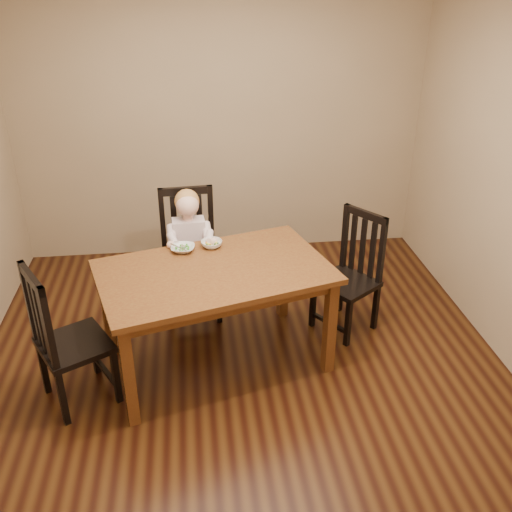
{
  "coord_description": "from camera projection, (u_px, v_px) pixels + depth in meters",
  "views": [
    {
      "loc": [
        -0.32,
        -3.52,
        2.76
      ],
      "look_at": [
        0.14,
        0.25,
        0.79
      ],
      "focal_mm": 40.0,
      "sensor_mm": 36.0,
      "label": 1
    }
  ],
  "objects": [
    {
      "name": "bowl_peas",
      "position": [
        183.0,
        249.0,
        4.29
      ],
      "size": [
        0.2,
        0.2,
        0.04
      ],
      "primitive_type": "imported",
      "rotation": [
        0.0,
        0.0,
        -0.16
      ],
      "color": "silver",
      "rests_on": "dining_table"
    },
    {
      "name": "room",
      "position": [
        240.0,
        199.0,
        3.78
      ],
      "size": [
        4.01,
        4.01,
        2.71
      ],
      "color": "#43240E",
      "rests_on": "ground"
    },
    {
      "name": "bowl_veg",
      "position": [
        212.0,
        244.0,
        4.35
      ],
      "size": [
        0.18,
        0.18,
        0.05
      ],
      "primitive_type": "imported",
      "rotation": [
        0.0,
        0.0,
        0.09
      ],
      "color": "silver",
      "rests_on": "dining_table"
    },
    {
      "name": "chair_child",
      "position": [
        190.0,
        256.0,
        4.84
      ],
      "size": [
        0.5,
        0.48,
        1.1
      ],
      "rotation": [
        0.0,
        0.0,
        3.21
      ],
      "color": "black",
      "rests_on": "room"
    },
    {
      "name": "chair_right",
      "position": [
        351.0,
        275.0,
        4.64
      ],
      "size": [
        0.59,
        0.6,
        1.01
      ],
      "rotation": [
        0.0,
        0.0,
        2.19
      ],
      "color": "black",
      "rests_on": "room"
    },
    {
      "name": "chair_left",
      "position": [
        65.0,
        340.0,
        3.8
      ],
      "size": [
        0.6,
        0.61,
        1.06
      ],
      "rotation": [
        0.0,
        0.0,
        -1.06
      ],
      "color": "black",
      "rests_on": "room"
    },
    {
      "name": "dining_table",
      "position": [
        215.0,
        281.0,
        4.09
      ],
      "size": [
        1.82,
        1.37,
        0.81
      ],
      "rotation": [
        0.0,
        0.0,
        0.27
      ],
      "color": "#522613",
      "rests_on": "room"
    },
    {
      "name": "fork",
      "position": [
        178.0,
        248.0,
        4.25
      ],
      "size": [
        0.12,
        0.06,
        0.05
      ],
      "rotation": [
        0.0,
        0.0,
        1.17
      ],
      "color": "silver",
      "rests_on": "bowl_peas"
    },
    {
      "name": "toddler",
      "position": [
        190.0,
        242.0,
        4.72
      ],
      "size": [
        0.38,
        0.46,
        0.6
      ],
      "primitive_type": null,
      "rotation": [
        0.0,
        0.0,
        3.21
      ],
      "color": "silver",
      "rests_on": "chair_child"
    }
  ]
}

